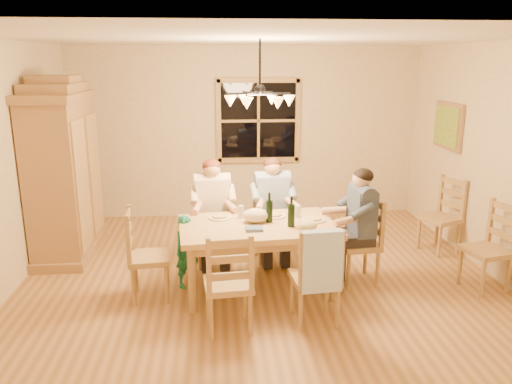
{
  "coord_description": "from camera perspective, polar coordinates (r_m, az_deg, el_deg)",
  "views": [
    {
      "loc": [
        -0.49,
        -5.43,
        2.47
      ],
      "look_at": [
        -0.03,
        0.1,
        1.01
      ],
      "focal_mm": 35.0,
      "sensor_mm": 36.0,
      "label": 1
    }
  ],
  "objects": [
    {
      "name": "floor",
      "position": [
        5.99,
        0.41,
        -9.62
      ],
      "size": [
        5.5,
        5.5,
        0.0
      ],
      "primitive_type": "plane",
      "color": "olive",
      "rests_on": "ground"
    },
    {
      "name": "ceiling",
      "position": [
        5.46,
        0.46,
        17.17
      ],
      "size": [
        5.5,
        5.0,
        0.02
      ],
      "primitive_type": "cube",
      "color": "white",
      "rests_on": "wall_back"
    },
    {
      "name": "wall_back",
      "position": [
        8.02,
        -1.18,
        6.74
      ],
      "size": [
        5.5,
        0.02,
        2.7
      ],
      "primitive_type": "cube",
      "color": "tan",
      "rests_on": "floor"
    },
    {
      "name": "wall_left",
      "position": [
        5.99,
        -26.82,
        2.37
      ],
      "size": [
        0.02,
        5.0,
        2.7
      ],
      "primitive_type": "cube",
      "color": "tan",
      "rests_on": "floor"
    },
    {
      "name": "wall_right",
      "position": [
        6.42,
        25.72,
        3.24
      ],
      "size": [
        0.02,
        5.0,
        2.7
      ],
      "primitive_type": "cube",
      "color": "tan",
      "rests_on": "floor"
    },
    {
      "name": "window",
      "position": [
        7.98,
        0.27,
        8.15
      ],
      "size": [
        1.3,
        0.06,
        1.3
      ],
      "color": "black",
      "rests_on": "wall_back"
    },
    {
      "name": "painting",
      "position": [
        7.41,
        21.08,
        7.05
      ],
      "size": [
        0.06,
        0.78,
        0.64
      ],
      "color": "olive",
      "rests_on": "wall_right"
    },
    {
      "name": "chandelier",
      "position": [
        5.47,
        0.45,
        10.63
      ],
      "size": [
        0.77,
        0.68,
        0.71
      ],
      "color": "black",
      "rests_on": "ceiling"
    },
    {
      "name": "armoire",
      "position": [
        6.82,
        -21.07,
        1.8
      ],
      "size": [
        0.66,
        1.4,
        2.3
      ],
      "color": "olive",
      "rests_on": "floor"
    },
    {
      "name": "dining_table",
      "position": [
        5.44,
        0.18,
        -4.73
      ],
      "size": [
        1.76,
        1.17,
        0.76
      ],
      "rotation": [
        0.0,
        0.0,
        0.09
      ],
      "color": "#AD824D",
      "rests_on": "floor"
    },
    {
      "name": "chair_far_left",
      "position": [
        6.25,
        -4.89,
        -5.59
      ],
      "size": [
        0.48,
        0.46,
        0.99
      ],
      "rotation": [
        0.0,
        0.0,
        3.23
      ],
      "color": "#9E7645",
      "rests_on": "floor"
    },
    {
      "name": "chair_far_right",
      "position": [
        6.35,
        1.84,
        -5.21
      ],
      "size": [
        0.48,
        0.46,
        0.99
      ],
      "rotation": [
        0.0,
        0.0,
        3.23
      ],
      "color": "#9E7645",
      "rests_on": "floor"
    },
    {
      "name": "chair_near_left",
      "position": [
        4.8,
        -3.18,
        -12.11
      ],
      "size": [
        0.48,
        0.46,
        0.99
      ],
      "rotation": [
        0.0,
        0.0,
        0.09
      ],
      "color": "#9E7645",
      "rests_on": "floor"
    },
    {
      "name": "chair_near_right",
      "position": [
        4.96,
        6.68,
        -11.29
      ],
      "size": [
        0.48,
        0.46,
        0.99
      ],
      "rotation": [
        0.0,
        0.0,
        0.09
      ],
      "color": "#9E7645",
      "rests_on": "floor"
    },
    {
      "name": "chair_end_left",
      "position": [
        5.5,
        -11.99,
        -8.79
      ],
      "size": [
        0.46,
        0.48,
        0.99
      ],
      "rotation": [
        0.0,
        0.0,
        -1.48
      ],
      "color": "#9E7645",
      "rests_on": "floor"
    },
    {
      "name": "chair_end_right",
      "position": [
        5.87,
        11.54,
        -7.23
      ],
      "size": [
        0.46,
        0.48,
        0.99
      ],
      "rotation": [
        0.0,
        0.0,
        1.66
      ],
      "color": "#9E7645",
      "rests_on": "floor"
    },
    {
      "name": "adult_woman",
      "position": [
        6.08,
        -5.0,
        -0.84
      ],
      "size": [
        0.42,
        0.45,
        0.87
      ],
      "rotation": [
        0.0,
        0.0,
        3.23
      ],
      "color": "beige",
      "rests_on": "floor"
    },
    {
      "name": "adult_plaid_man",
      "position": [
        6.19,
        1.88,
        -0.52
      ],
      "size": [
        0.42,
        0.45,
        0.87
      ],
      "rotation": [
        0.0,
        0.0,
        3.23
      ],
      "color": "#355C93",
      "rests_on": "floor"
    },
    {
      "name": "adult_slate_man",
      "position": [
        5.69,
        11.81,
        -2.2
      ],
      "size": [
        0.45,
        0.42,
        0.87
      ],
      "rotation": [
        0.0,
        0.0,
        1.66
      ],
      "color": "#39455B",
      "rests_on": "floor"
    },
    {
      "name": "towel",
      "position": [
        4.63,
        7.5,
        -7.88
      ],
      "size": [
        0.39,
        0.13,
        0.58
      ],
      "primitive_type": "cube",
      "rotation": [
        0.0,
        0.0,
        0.09
      ],
      "color": "#A9C3E5",
      "rests_on": "chair_near_right"
    },
    {
      "name": "wine_bottle_a",
      "position": [
        5.43,
        1.53,
        -1.78
      ],
      "size": [
        0.08,
        0.08,
        0.33
      ],
      "primitive_type": "cylinder",
      "color": "black",
      "rests_on": "dining_table"
    },
    {
      "name": "wine_bottle_b",
      "position": [
        5.3,
        4.06,
        -2.25
      ],
      "size": [
        0.08,
        0.08,
        0.33
      ],
      "primitive_type": "cylinder",
      "color": "black",
      "rests_on": "dining_table"
    },
    {
      "name": "plate_woman",
      "position": [
        5.62,
        -4.14,
        -2.92
      ],
      "size": [
        0.26,
        0.26,
        0.02
      ],
      "primitive_type": "cylinder",
      "color": "white",
      "rests_on": "dining_table"
    },
    {
      "name": "plate_plaid",
      "position": [
        5.66,
        2.07,
        -2.74
      ],
      "size": [
        0.26,
        0.26,
        0.02
      ],
      "primitive_type": "cylinder",
      "color": "white",
      "rests_on": "dining_table"
    },
    {
      "name": "plate_slate",
      "position": [
        5.55,
        6.55,
        -3.19
      ],
      "size": [
        0.26,
        0.26,
        0.02
      ],
      "primitive_type": "cylinder",
      "color": "white",
      "rests_on": "dining_table"
    },
    {
      "name": "wine_glass_a",
      "position": [
        5.6,
        -1.73,
        -2.27
      ],
      "size": [
        0.06,
        0.06,
        0.14
      ],
      "primitive_type": "cylinder",
      "color": "silver",
      "rests_on": "dining_table"
    },
    {
      "name": "wine_glass_b",
      "position": [
        5.63,
        4.76,
        -2.22
      ],
      "size": [
        0.06,
        0.06,
        0.14
      ],
      "primitive_type": "cylinder",
      "color": "silver",
      "rests_on": "dining_table"
    },
    {
      "name": "cap",
      "position": [
        5.23,
        5.93,
        -3.79
      ],
      "size": [
        0.2,
        0.2,
        0.11
      ],
      "primitive_type": "ellipsoid",
      "color": "tan",
      "rests_on": "dining_table"
    },
    {
      "name": "napkin",
      "position": [
        5.21,
        -0.21,
        -4.23
      ],
      "size": [
        0.19,
        0.16,
        0.03
      ],
      "primitive_type": "cube",
      "rotation": [
        0.0,
        0.0,
        0.09
      ],
      "color": "#495987",
      "rests_on": "dining_table"
    },
    {
      "name": "cloth_bundle",
      "position": [
        5.45,
        -0.02,
        -2.69
      ],
      "size": [
        0.28,
        0.22,
        0.15
      ],
      "primitive_type": "ellipsoid",
      "color": "#C9B592",
      "rests_on": "dining_table"
    },
    {
      "name": "child",
      "position": [
        5.64,
        -7.88,
        -6.74
      ],
      "size": [
        0.36,
        0.34,
        0.83
      ],
      "primitive_type": "imported",
      "rotation": [
        0.0,
        0.0,
        0.64
      ],
      "color": "#197457",
      "rests_on": "floor"
    },
    {
      "name": "chair_spare_front",
      "position": [
        6.11,
        24.66,
        -7.44
      ],
      "size": [
        0.51,
        0.52,
        0.99
      ],
      "rotation": [
        0.0,
        0.0,
        1.79
      ],
      "color": "#9E7645",
      "rests_on": "floor"
    },
    {
      "name": "chair_spare_back",
      "position": [
        7.07,
        20.16,
        -4.02
      ],
      "size": [
        0.56,
        0.57,
        0.99
      ],
      "rotation": [
        0.0,
        0.0,
        1.97
      ],
      "color": "#9E7645",
      "rests_on": "floor"
    }
  ]
}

